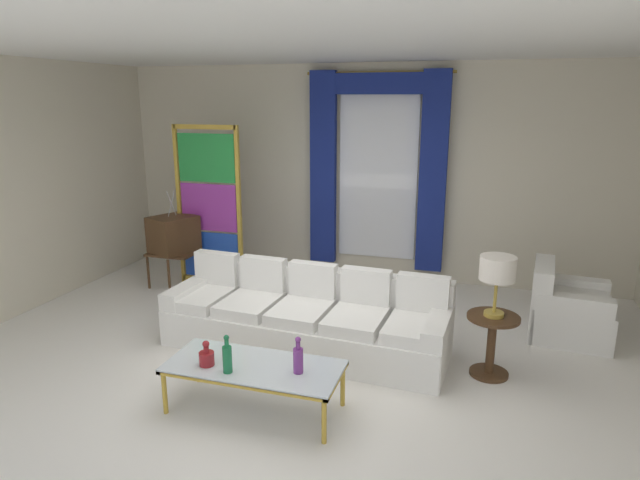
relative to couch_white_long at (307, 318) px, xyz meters
The scene contains 16 objects.
ground_plane 0.57m from the couch_white_long, 87.93° to the right, with size 16.00×16.00×0.00m, color white.
wall_rear 2.84m from the couch_white_long, 89.61° to the left, with size 8.00×0.12×3.00m, color beige.
wall_left 3.83m from the couch_white_long, behind, with size 0.12×7.00×3.00m, color beige.
ceiling_slab 2.73m from the couch_white_long, 86.79° to the left, with size 8.00×7.60×0.04m, color white.
curtained_window 2.81m from the couch_white_long, 84.85° to the left, with size 2.00×0.17×2.70m.
couch_white_long is the anchor object (origin of this frame).
coffee_table 1.28m from the couch_white_long, 91.58° to the right, with size 1.45×0.62×0.41m.
bottle_blue_decanter 1.49m from the couch_white_long, 97.14° to the right, with size 0.08×0.08×0.32m.
bottle_crystal_tall 1.46m from the couch_white_long, 106.04° to the right, with size 0.13×0.13×0.21m.
bottle_amber_squat 1.36m from the couch_white_long, 74.57° to the right, with size 0.08×0.08×0.31m.
vintage_tv 2.64m from the couch_white_long, 152.33° to the left, with size 0.69×0.74×1.35m.
armchair_white 2.81m from the couch_white_long, 22.20° to the left, with size 0.90×0.89×0.80m.
stained_glass_divider 2.49m from the couch_white_long, 142.54° to the left, with size 0.95×0.05×2.20m.
peacock_figurine 1.79m from the couch_white_long, 140.31° to the left, with size 0.44×0.60×0.50m.
round_side_table 1.84m from the couch_white_long, ahead, with size 0.48×0.48×0.59m.
table_lamp_brass 1.97m from the couch_white_long, ahead, with size 0.32×0.32×0.57m.
Camera 1 is at (1.66, -4.50, 2.53)m, focal length 30.46 mm.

